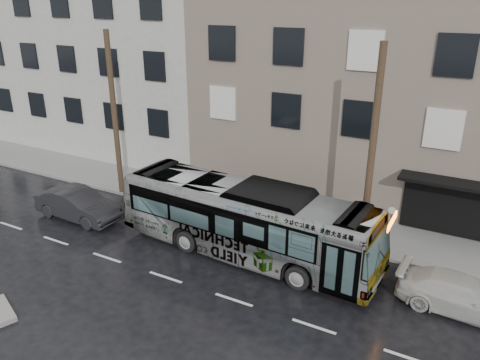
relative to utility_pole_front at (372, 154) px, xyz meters
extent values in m
plane|color=black|center=(-6.50, -3.30, -4.65)|extent=(120.00, 120.00, 0.00)
cube|color=gray|center=(-6.50, 1.60, -4.58)|extent=(90.00, 3.60, 0.15)
cube|color=#78695C|center=(-1.50, 9.40, 0.85)|extent=(20.00, 12.00, 11.00)
cube|color=beige|center=(-24.50, 10.90, 3.35)|extent=(26.00, 15.00, 16.00)
cylinder|color=#4D3B26|center=(0.00, 0.00, 0.00)|extent=(0.30, 0.30, 9.00)
cylinder|color=#4D3B26|center=(-14.00, 0.00, 0.00)|extent=(0.30, 0.30, 9.00)
cylinder|color=slate|center=(1.10, 0.00, -3.30)|extent=(0.06, 0.06, 2.40)
imported|color=#B2B2B2|center=(-4.54, -2.56, -2.98)|extent=(12.11, 3.49, 3.33)
imported|color=beige|center=(4.29, -2.42, -3.98)|extent=(4.69, 2.08, 1.34)
imported|color=black|center=(-13.75, -3.52, -3.87)|extent=(4.75, 1.71, 1.56)
camera|label=1|loc=(3.98, -18.68, 6.07)|focal=35.00mm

